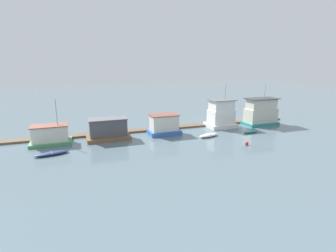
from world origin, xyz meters
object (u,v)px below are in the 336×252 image
(houseboat_white, at_px, (221,115))
(dinghy_white, at_px, (209,135))
(houseboat_brown, at_px, (108,130))
(dinghy_teal, at_px, (251,132))
(houseboat_blue, at_px, (164,125))
(dinghy_navy, at_px, (52,153))
(buoy_red, at_px, (247,143))
(houseboat_teal, at_px, (261,112))
(houseboat_green, at_px, (50,135))

(houseboat_white, relative_size, dinghy_white, 2.08)
(houseboat_brown, xyz_separation_m, dinghy_teal, (23.07, -4.24, -1.34))
(houseboat_brown, height_order, houseboat_blue, houseboat_blue)
(houseboat_white, height_order, dinghy_white, houseboat_white)
(dinghy_navy, bearing_deg, houseboat_brown, 32.07)
(dinghy_teal, xyz_separation_m, buoy_red, (-4.90, -5.64, 0.09))
(houseboat_blue, bearing_deg, dinghy_teal, -16.55)
(dinghy_teal, bearing_deg, buoy_red, -130.98)
(houseboat_teal, distance_m, dinghy_white, 14.19)
(houseboat_teal, xyz_separation_m, buoy_red, (-10.32, -10.07, -2.05))
(houseboat_brown, bearing_deg, houseboat_teal, 0.37)
(houseboat_teal, distance_m, buoy_red, 14.56)
(dinghy_teal, bearing_deg, houseboat_blue, 163.45)
(dinghy_white, bearing_deg, houseboat_green, 169.05)
(houseboat_green, height_order, houseboat_teal, houseboat_teal)
(dinghy_navy, bearing_deg, houseboat_white, 11.76)
(houseboat_brown, distance_m, dinghy_navy, 9.29)
(houseboat_brown, relative_size, buoy_red, 11.97)
(houseboat_brown, height_order, houseboat_white, houseboat_white)
(houseboat_teal, bearing_deg, houseboat_blue, -179.25)
(houseboat_brown, relative_size, dinghy_navy, 1.50)
(houseboat_white, bearing_deg, buoy_red, -101.38)
(dinghy_navy, xyz_separation_m, dinghy_teal, (30.86, 0.64, -0.04))
(dinghy_white, bearing_deg, houseboat_white, 44.53)
(houseboat_blue, xyz_separation_m, buoy_red, (9.13, -9.81, -1.25))
(houseboat_brown, distance_m, houseboat_teal, 28.50)
(dinghy_navy, xyz_separation_m, dinghy_white, (22.93, 0.73, 0.04))
(houseboat_white, relative_size, dinghy_navy, 1.83)
(dinghy_navy, distance_m, buoy_red, 26.44)
(houseboat_green, xyz_separation_m, dinghy_navy, (0.38, -5.24, -1.08))
(houseboat_white, bearing_deg, houseboat_brown, -177.25)
(buoy_red, bearing_deg, houseboat_white, 78.62)
(dinghy_white, bearing_deg, dinghy_teal, -0.61)
(houseboat_white, xyz_separation_m, buoy_red, (-2.19, -10.86, -2.00))
(houseboat_green, distance_m, buoy_red, 28.28)
(houseboat_white, bearing_deg, houseboat_teal, -5.58)
(dinghy_navy, bearing_deg, houseboat_teal, 7.95)
(houseboat_blue, xyz_separation_m, dinghy_teal, (14.03, -4.17, -1.34))
(houseboat_teal, height_order, dinghy_white, houseboat_teal)
(houseboat_green, xyz_separation_m, buoy_red, (26.34, -10.24, -1.03))
(dinghy_white, height_order, dinghy_teal, dinghy_white)
(houseboat_green, xyz_separation_m, houseboat_teal, (36.66, -0.17, 1.01))
(houseboat_blue, height_order, houseboat_white, houseboat_white)
(houseboat_brown, distance_m, dinghy_teal, 23.49)
(houseboat_green, height_order, dinghy_white, houseboat_green)
(houseboat_brown, xyz_separation_m, dinghy_white, (15.13, -4.16, -1.26))
(houseboat_brown, relative_size, houseboat_white, 0.82)
(buoy_red, bearing_deg, dinghy_white, 117.90)
(dinghy_white, bearing_deg, dinghy_navy, -178.18)
(houseboat_green, bearing_deg, dinghy_navy, -85.85)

